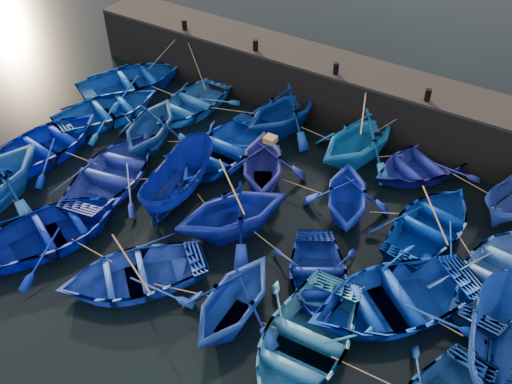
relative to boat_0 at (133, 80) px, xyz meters
The scene contains 33 objects.
ground 12.09m from the boat_0, 37.02° to the right, with size 120.00×120.00×0.00m, color black.
quay_wall 10.19m from the boat_0, 18.51° to the left, with size 26.00×2.50×2.50m, color black.
quay_top 10.37m from the boat_0, 18.51° to the left, with size 26.00×2.50×0.12m, color black.
bollard_0 3.68m from the boat_0, 54.81° to the left, with size 0.24×0.24×0.50m, color black.
bollard_1 6.53m from the boat_0, 22.43° to the left, with size 0.24×0.24×0.50m, color black.
bollard_2 10.19m from the boat_0, 13.58° to the left, with size 0.24×0.24×0.50m, color black.
bollard_3 14.03m from the boat_0, ahead, with size 0.24×0.24×0.50m, color black.
boat_0 is the anchor object (origin of this frame).
boat_1 3.62m from the boat_0, ahead, with size 3.39×4.74×0.98m, color blue.
boat_2 8.10m from the boat_0, ahead, with size 3.72×4.31×2.27m, color navy.
boat_3 11.77m from the boat_0, ahead, with size 3.84×4.46×2.35m, color blue.
boat_4 14.38m from the boat_0, ahead, with size 3.37×4.72×0.98m, color #21289B.
boat_6 2.68m from the boat_0, 72.90° to the right, with size 3.55×4.96×1.03m, color #0941A6.
boat_7 4.94m from the boat_0, 39.50° to the right, with size 3.54×4.11×2.16m, color navy.
boat_8 7.29m from the boat_0, 18.84° to the right, with size 3.68×5.14×1.07m, color #093BCC.
boat_9 9.57m from the boat_0, 16.72° to the right, with size 3.47×4.02×2.12m, color navy.
boat_10 13.02m from the boat_0, 11.89° to the right, with size 3.25×3.77×1.98m, color #0B22A5.
boat_11 15.92m from the boat_0, ahead, with size 3.42×4.78×0.99m, color #00298C.
boat_12 18.80m from the boat_0, ahead, with size 3.71×5.19×1.08m, color blue.
boat_13 5.98m from the boat_0, 85.74° to the right, with size 3.76×5.25×1.09m, color #0015A8.
boat_14 7.17m from the boat_0, 54.80° to the right, with size 3.80×5.31×1.10m, color #21319D.
boat_15 8.60m from the boat_0, 37.20° to the right, with size 1.68×4.46×1.73m, color #031071.
boat_16 11.30m from the boat_0, 30.67° to the right, with size 3.67×4.26×2.24m, color #0B1C90.
boat_17 14.79m from the boat_0, 25.21° to the right, with size 2.93×4.10×0.85m, color navy.
boat_18 16.94m from the boat_0, 20.74° to the right, with size 4.15×5.80×1.20m, color #0834AE.
boat_19 20.00m from the boat_0, 17.98° to the right, with size 1.70×4.50×1.74m, color navy.
boat_21 10.44m from the boat_0, 64.23° to the right, with size 3.80×5.31×1.10m, color #00118A.
boat_22 12.54m from the boat_0, 48.89° to the right, with size 3.47×4.85×1.01m, color blue.
boat_23 14.83m from the boat_0, 36.95° to the right, with size 3.40×3.94×2.07m, color #163A9D.
boat_24 16.75m from the boat_0, 31.86° to the right, with size 3.83×5.35×1.11m, color #3482D1.
wooden_crate 9.99m from the boat_0, 16.21° to the right, with size 0.43×0.41×0.24m, color olive.
mooring_ropes 9.50m from the boat_0, 13.36° to the right, with size 18.14×11.88×2.10m.
loose_oars 12.17m from the boat_0, 20.18° to the right, with size 9.80×12.09×1.41m.
Camera 1 is at (8.48, -10.45, 14.76)m, focal length 40.00 mm.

